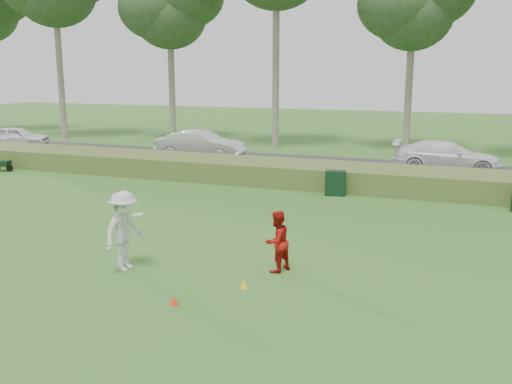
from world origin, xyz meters
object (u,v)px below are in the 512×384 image
at_px(cone_orange, 174,300).
at_px(car_mid, 200,145).
at_px(cone_yellow, 244,284).
at_px(utility_cabinet, 335,183).
at_px(player_red, 277,241).
at_px(car_right, 447,156).
at_px(player_white, 124,231).
at_px(car_left, 17,137).

relative_size(cone_orange, car_mid, 0.04).
height_order(cone_yellow, car_mid, car_mid).
bearing_deg(utility_cabinet, car_mid, 136.08).
height_order(player_red, car_right, car_right).
height_order(player_red, utility_cabinet, player_red).
bearing_deg(utility_cabinet, player_red, -95.80).
height_order(cone_orange, car_right, car_right).
xyz_separation_m(cone_yellow, utility_cabinet, (-0.37, 10.46, 0.39)).
height_order(player_white, car_right, player_white).
bearing_deg(player_white, car_mid, 27.56).
distance_m(utility_cabinet, car_mid, 10.73).
distance_m(player_red, car_mid, 17.89).
bearing_deg(player_white, player_red, -64.18).
distance_m(player_white, player_red, 3.76).
xyz_separation_m(car_mid, car_right, (12.72, 0.99, -0.06)).
xyz_separation_m(player_red, utility_cabinet, (-0.70, 9.13, -0.27)).
height_order(utility_cabinet, car_mid, car_mid).
bearing_deg(player_white, car_right, -13.94).
xyz_separation_m(player_red, car_mid, (-9.61, 15.08, 0.09)).
height_order(player_white, utility_cabinet, player_white).
bearing_deg(player_red, cone_orange, -1.79).
bearing_deg(utility_cabinet, cone_yellow, -98.13).
relative_size(player_red, utility_cabinet, 1.54).
bearing_deg(cone_orange, car_mid, 114.88).
bearing_deg(cone_orange, car_left, 139.57).
bearing_deg(car_left, player_white, -155.23).
height_order(cone_yellow, car_right, car_right).
bearing_deg(player_white, car_left, 56.13).
xyz_separation_m(player_white, car_mid, (-6.06, 16.28, -0.13)).
relative_size(player_white, cone_orange, 10.16).
xyz_separation_m(cone_orange, utility_cabinet, (0.65, 11.86, 0.40)).
bearing_deg(cone_orange, car_right, 76.67).
xyz_separation_m(cone_orange, car_left, (-21.43, 18.26, 0.63)).
bearing_deg(cone_yellow, car_mid, 119.50).
height_order(player_white, cone_yellow, player_white).
bearing_deg(car_left, player_red, -148.48).
distance_m(player_red, car_right, 16.37).
bearing_deg(cone_orange, player_red, 63.81).
distance_m(player_white, cone_yellow, 3.35).
distance_m(player_red, cone_yellow, 1.52).
bearing_deg(player_red, cone_yellow, 10.70).
bearing_deg(car_mid, car_right, -90.06).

